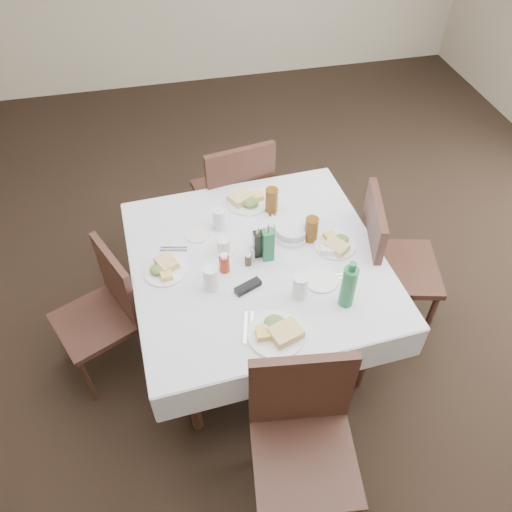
# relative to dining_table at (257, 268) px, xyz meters

# --- Properties ---
(ground_plane) EXTENTS (7.00, 7.00, 0.00)m
(ground_plane) POSITION_rel_dining_table_xyz_m (0.18, 0.17, -0.69)
(ground_plane) COLOR black
(room_shell) EXTENTS (6.04, 7.04, 2.80)m
(room_shell) POSITION_rel_dining_table_xyz_m (0.18, 0.17, 1.03)
(room_shell) COLOR #C3B698
(room_shell) RESTS_ON ground
(dining_table) EXTENTS (1.46, 1.46, 0.76)m
(dining_table) POSITION_rel_dining_table_xyz_m (0.00, 0.00, 0.00)
(dining_table) COLOR black
(dining_table) RESTS_ON ground
(chair_north) EXTENTS (0.55, 0.55, 1.00)m
(chair_north) POSITION_rel_dining_table_xyz_m (0.03, 0.84, -0.11)
(chair_north) COLOR black
(chair_north) RESTS_ON ground
(chair_south) EXTENTS (0.53, 0.53, 1.00)m
(chair_south) POSITION_rel_dining_table_xyz_m (0.00, -0.94, -0.11)
(chair_south) COLOR black
(chair_south) RESTS_ON ground
(chair_east) EXTENTS (0.58, 0.58, 1.01)m
(chair_east) POSITION_rel_dining_table_xyz_m (0.81, 0.01, -0.11)
(chair_east) COLOR black
(chair_east) RESTS_ON ground
(chair_west) EXTENTS (0.55, 0.55, 0.88)m
(chair_west) POSITION_rel_dining_table_xyz_m (-0.89, 0.06, -0.18)
(chair_west) COLOR black
(chair_west) RESTS_ON ground
(meal_north) EXTENTS (0.27, 0.27, 0.06)m
(meal_north) POSITION_rel_dining_table_xyz_m (0.04, 0.49, 0.10)
(meal_north) COLOR white
(meal_north) RESTS_ON dining_table
(meal_south) EXTENTS (0.28, 0.28, 0.06)m
(meal_south) POSITION_rel_dining_table_xyz_m (-0.02, -0.52, 0.10)
(meal_south) COLOR white
(meal_south) RESTS_ON dining_table
(meal_east) EXTENTS (0.24, 0.24, 0.05)m
(meal_east) POSITION_rel_dining_table_xyz_m (0.46, -0.00, 0.10)
(meal_east) COLOR white
(meal_east) RESTS_ON dining_table
(meal_west) EXTENTS (0.23, 0.23, 0.05)m
(meal_west) POSITION_rel_dining_table_xyz_m (-0.51, 0.02, 0.10)
(meal_west) COLOR white
(meal_west) RESTS_ON dining_table
(side_plate_a) EXTENTS (0.14, 0.14, 0.01)m
(side_plate_a) POSITION_rel_dining_table_xyz_m (-0.30, 0.26, 0.08)
(side_plate_a) COLOR white
(side_plate_a) RESTS_ON dining_table
(side_plate_b) EXTENTS (0.18, 0.18, 0.01)m
(side_plate_b) POSITION_rel_dining_table_xyz_m (0.30, -0.24, 0.08)
(side_plate_b) COLOR white
(side_plate_b) RESTS_ON dining_table
(water_n) EXTENTS (0.07, 0.07, 0.13)m
(water_n) POSITION_rel_dining_table_xyz_m (-0.16, 0.30, 0.14)
(water_n) COLOR silver
(water_n) RESTS_ON dining_table
(water_s) EXTENTS (0.08, 0.08, 0.14)m
(water_s) POSITION_rel_dining_table_xyz_m (0.15, -0.31, 0.15)
(water_s) COLOR silver
(water_s) RESTS_ON dining_table
(water_e) EXTENTS (0.06, 0.06, 0.12)m
(water_e) POSITION_rel_dining_table_xyz_m (0.33, 0.11, 0.13)
(water_e) COLOR silver
(water_e) RESTS_ON dining_table
(water_w) EXTENTS (0.08, 0.08, 0.14)m
(water_w) POSITION_rel_dining_table_xyz_m (-0.28, -0.15, 0.15)
(water_w) COLOR silver
(water_w) RESTS_ON dining_table
(iced_tea_a) EXTENTS (0.08, 0.08, 0.16)m
(iced_tea_a) POSITION_rel_dining_table_xyz_m (0.18, 0.38, 0.16)
(iced_tea_a) COLOR brown
(iced_tea_a) RESTS_ON dining_table
(iced_tea_b) EXTENTS (0.08, 0.08, 0.16)m
(iced_tea_b) POSITION_rel_dining_table_xyz_m (0.34, 0.09, 0.16)
(iced_tea_b) COLOR brown
(iced_tea_b) RESTS_ON dining_table
(bread_basket) EXTENTS (0.21, 0.21, 0.07)m
(bread_basket) POSITION_rel_dining_table_xyz_m (0.23, 0.14, 0.11)
(bread_basket) COLOR silver
(bread_basket) RESTS_ON dining_table
(oil_cruet_dark) EXTENTS (0.05, 0.05, 0.22)m
(oil_cruet_dark) POSITION_rel_dining_table_xyz_m (0.01, 0.03, 0.17)
(oil_cruet_dark) COLOR black
(oil_cruet_dark) RESTS_ON dining_table
(oil_cruet_green) EXTENTS (0.06, 0.06, 0.26)m
(oil_cruet_green) POSITION_rel_dining_table_xyz_m (0.06, -0.00, 0.19)
(oil_cruet_green) COLOR #1F6C3B
(oil_cruet_green) RESTS_ON dining_table
(ketchup_bottle) EXTENTS (0.06, 0.06, 0.12)m
(ketchup_bottle) POSITION_rel_dining_table_xyz_m (-0.19, -0.04, 0.13)
(ketchup_bottle) COLOR #9E2514
(ketchup_bottle) RESTS_ON dining_table
(salt_shaker) EXTENTS (0.04, 0.04, 0.09)m
(salt_shaker) POSITION_rel_dining_table_xyz_m (-0.03, 0.01, 0.12)
(salt_shaker) COLOR white
(salt_shaker) RESTS_ON dining_table
(pepper_shaker) EXTENTS (0.04, 0.04, 0.09)m
(pepper_shaker) POSITION_rel_dining_table_xyz_m (-0.06, -0.03, 0.12)
(pepper_shaker) COLOR #413520
(pepper_shaker) RESTS_ON dining_table
(coffee_mug) EXTENTS (0.12, 0.12, 0.09)m
(coffee_mug) POSITION_rel_dining_table_xyz_m (-0.17, 0.10, 0.12)
(coffee_mug) COLOR white
(coffee_mug) RESTS_ON dining_table
(sunglasses) EXTENTS (0.16, 0.10, 0.03)m
(sunglasses) POSITION_rel_dining_table_xyz_m (-0.10, -0.20, 0.09)
(sunglasses) COLOR black
(sunglasses) RESTS_ON dining_table
(green_bottle) EXTENTS (0.08, 0.08, 0.30)m
(green_bottle) POSITION_rel_dining_table_xyz_m (0.37, -0.40, 0.21)
(green_bottle) COLOR #1F6C3B
(green_bottle) RESTS_ON dining_table
(sugar_caddy) EXTENTS (0.11, 0.08, 0.05)m
(sugar_caddy) POSITION_rel_dining_table_xyz_m (0.40, -0.05, 0.10)
(sugar_caddy) COLOR white
(sugar_caddy) RESTS_ON dining_table
(cutlery_n) EXTENTS (0.05, 0.19, 0.01)m
(cutlery_n) POSITION_rel_dining_table_xyz_m (0.17, 0.42, 0.08)
(cutlery_n) COLOR silver
(cutlery_n) RESTS_ON dining_table
(cutlery_s) EXTENTS (0.09, 0.20, 0.01)m
(cutlery_s) POSITION_rel_dining_table_xyz_m (-0.15, -0.45, 0.08)
(cutlery_s) COLOR silver
(cutlery_s) RESTS_ON dining_table
(cutlery_e) EXTENTS (0.16, 0.06, 0.01)m
(cutlery_e) POSITION_rel_dining_table_xyz_m (0.43, -0.23, 0.08)
(cutlery_e) COLOR silver
(cutlery_e) RESTS_ON dining_table
(cutlery_w) EXTENTS (0.16, 0.07, 0.01)m
(cutlery_w) POSITION_rel_dining_table_xyz_m (-0.45, 0.17, 0.08)
(cutlery_w) COLOR silver
(cutlery_w) RESTS_ON dining_table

